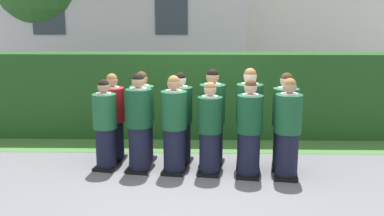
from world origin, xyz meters
name	(u,v)px	position (x,y,z in m)	size (l,w,h in m)	color
ground_plane	(192,173)	(0.00, 0.00, 0.00)	(60.00, 60.00, 0.00)	slate
student_front_row_0	(105,127)	(-1.45, 0.20, 0.73)	(0.43, 0.52, 1.53)	black
student_front_row_1	(139,125)	(-0.87, 0.11, 0.78)	(0.46, 0.53, 1.65)	black
student_front_row_2	(174,127)	(-0.29, 0.04, 0.77)	(0.44, 0.51, 1.62)	black
student_front_row_3	(210,131)	(0.29, -0.01, 0.72)	(0.41, 0.48, 1.52)	black
student_front_row_4	(249,131)	(0.92, -0.11, 0.75)	(0.43, 0.53, 1.58)	black
student_front_row_5	(288,131)	(1.52, -0.16, 0.77)	(0.44, 0.54, 1.61)	black
student_in_red_blazer	(113,120)	(-1.39, 0.61, 0.75)	(0.41, 0.51, 1.57)	black
student_rear_row_1	(142,120)	(-0.87, 0.55, 0.77)	(0.45, 0.52, 1.62)	black
student_rear_row_2	(180,121)	(-0.21, 0.51, 0.76)	(0.45, 0.54, 1.61)	black
student_rear_row_3	(212,120)	(0.34, 0.42, 0.80)	(0.47, 0.56, 1.68)	black
student_rear_row_4	(249,121)	(0.96, 0.33, 0.81)	(0.44, 0.52, 1.70)	black
student_rear_row_5	(285,124)	(1.55, 0.26, 0.78)	(0.46, 0.53, 1.64)	black
hedge	(194,95)	(0.00, 2.31, 0.89)	(10.39, 0.70, 1.77)	#214C1E
lawn_strip	(193,146)	(0.00, 1.51, 0.00)	(10.39, 0.90, 0.01)	#477A38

